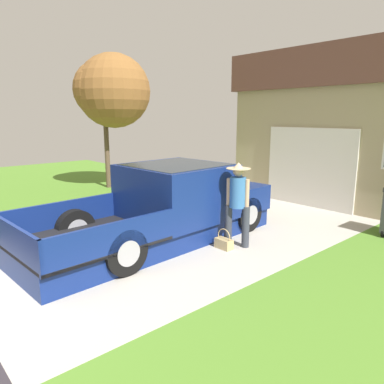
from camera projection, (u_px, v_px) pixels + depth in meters
The scene contains 4 objects.
pickup_truck at pixel (171, 206), 7.81m from camera, with size 2.36×5.65×1.60m.
person_with_hat at pixel (238, 199), 7.24m from camera, with size 0.48×0.48×1.72m.
handbag at pixel (224, 243), 7.27m from camera, with size 0.37×0.19×0.41m.
front_yard_tree at pixel (111, 92), 12.77m from camera, with size 2.59×2.63×4.77m.
Camera 1 is at (5.95, -0.74, 2.62)m, focal length 33.88 mm.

